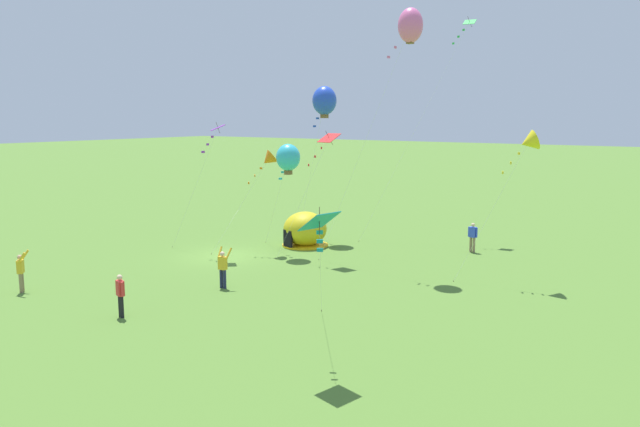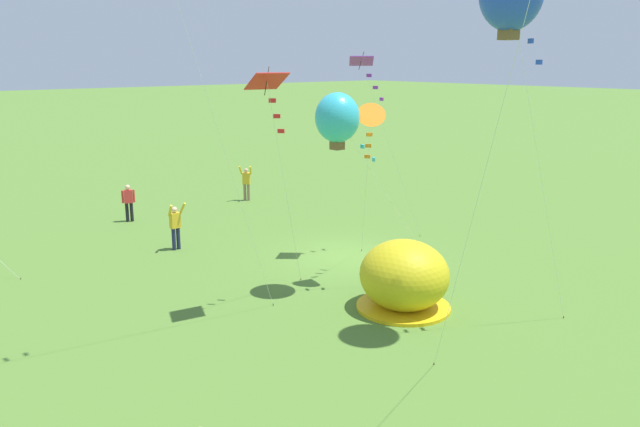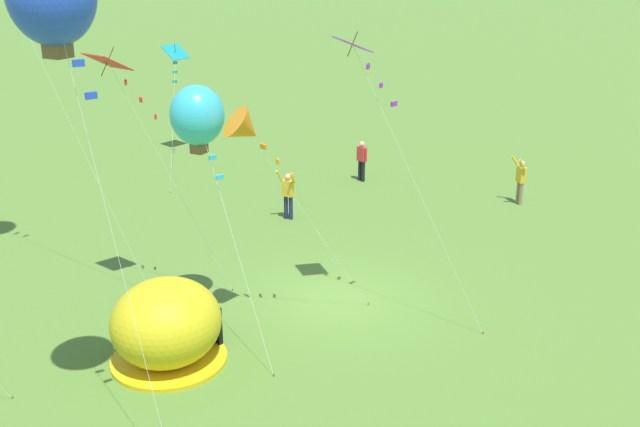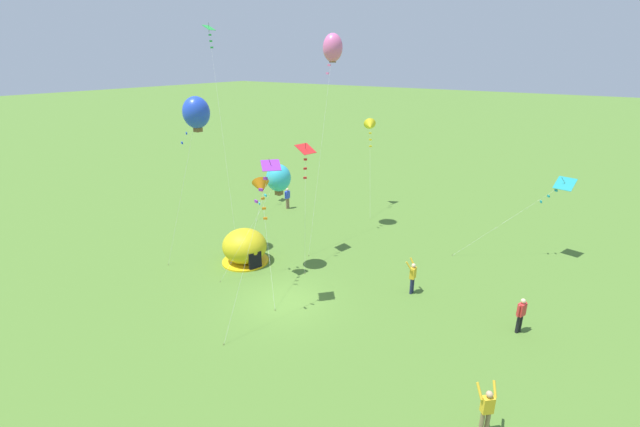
% 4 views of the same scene
% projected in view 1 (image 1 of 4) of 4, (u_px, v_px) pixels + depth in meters
% --- Properties ---
extents(ground_plane, '(300.00, 300.00, 0.00)m').
position_uv_depth(ground_plane, '(225.00, 256.00, 35.26)').
color(ground_plane, '#517A2D').
extents(popup_tent, '(2.81, 2.81, 2.10)m').
position_uv_depth(popup_tent, '(305.00, 230.00, 37.87)').
color(popup_tent, gold).
rests_on(popup_tent, ground).
extents(person_flying_kite, '(0.49, 0.68, 1.89)m').
position_uv_depth(person_flying_kite, '(223.00, 267.00, 28.58)').
color(person_flying_kite, '#1E2347').
rests_on(person_flying_kite, ground).
extents(person_far_back, '(0.36, 0.56, 1.72)m').
position_uv_depth(person_far_back, '(120.00, 293.00, 24.44)').
color(person_far_back, black).
rests_on(person_far_back, ground).
extents(person_center_field, '(0.28, 0.59, 1.72)m').
position_uv_depth(person_center_field, '(473.00, 236.00, 36.12)').
color(person_center_field, '#8C7251').
rests_on(person_center_field, ground).
extents(person_watching_sky, '(0.71, 0.70, 1.89)m').
position_uv_depth(person_watching_sky, '(21.00, 270.00, 27.91)').
color(person_watching_sky, '#8C7251').
rests_on(person_watching_sky, ground).
extents(kite_green, '(6.37, 4.89, 14.07)m').
position_uv_depth(kite_green, '(464.00, 32.00, 39.48)').
color(kite_green, silver).
rests_on(kite_green, ground).
extents(kite_cyan, '(2.48, 3.86, 6.30)m').
position_uv_depth(kite_cyan, '(288.00, 158.00, 34.91)').
color(kite_cyan, silver).
rests_on(kite_cyan, ground).
extents(kite_teal, '(5.67, 3.89, 5.14)m').
position_uv_depth(kite_teal, '(319.00, 225.00, 18.78)').
color(kite_teal, silver).
rests_on(kite_teal, ground).
extents(kite_blue, '(1.56, 3.35, 9.69)m').
position_uv_depth(kite_blue, '(324.00, 101.00, 39.11)').
color(kite_blue, silver).
rests_on(kite_blue, ground).
extents(kite_red, '(2.18, 2.99, 7.07)m').
position_uv_depth(kite_red, '(326.00, 142.00, 33.39)').
color(kite_red, silver).
rests_on(kite_red, ground).
extents(kite_yellow, '(2.46, 3.38, 7.22)m').
position_uv_depth(kite_yellow, '(528.00, 142.00, 28.72)').
color(kite_yellow, silver).
rests_on(kite_yellow, ground).
extents(kite_pink, '(1.99, 5.23, 13.14)m').
position_uv_depth(kite_pink, '(410.00, 26.00, 30.89)').
color(kite_pink, silver).
rests_on(kite_pink, ground).
extents(kite_purple, '(1.15, 4.38, 7.52)m').
position_uv_depth(kite_purple, '(215.00, 133.00, 34.70)').
color(kite_purple, silver).
rests_on(kite_purple, ground).
extents(kite_orange, '(3.28, 2.91, 5.92)m').
position_uv_depth(kite_orange, '(268.00, 160.00, 35.72)').
color(kite_orange, silver).
rests_on(kite_orange, ground).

